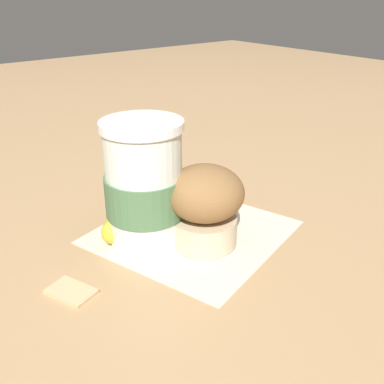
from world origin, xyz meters
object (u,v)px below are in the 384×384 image
at_px(coffee_cup, 144,186).
at_px(banana, 160,211).
at_px(sugar_packet, 71,290).
at_px(muffin, 205,203).

height_order(coffee_cup, banana, coffee_cup).
relative_size(coffee_cup, sugar_packet, 3.08).
relative_size(muffin, banana, 0.54).
bearing_deg(muffin, coffee_cup, 134.71).
bearing_deg(coffee_cup, sugar_packet, -162.22).
height_order(muffin, sugar_packet, muffin).
distance_m(coffee_cup, muffin, 0.08).
bearing_deg(muffin, banana, 100.72).
height_order(coffee_cup, muffin, coffee_cup).
xyz_separation_m(banana, sugar_packet, (-0.16, -0.06, -0.02)).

